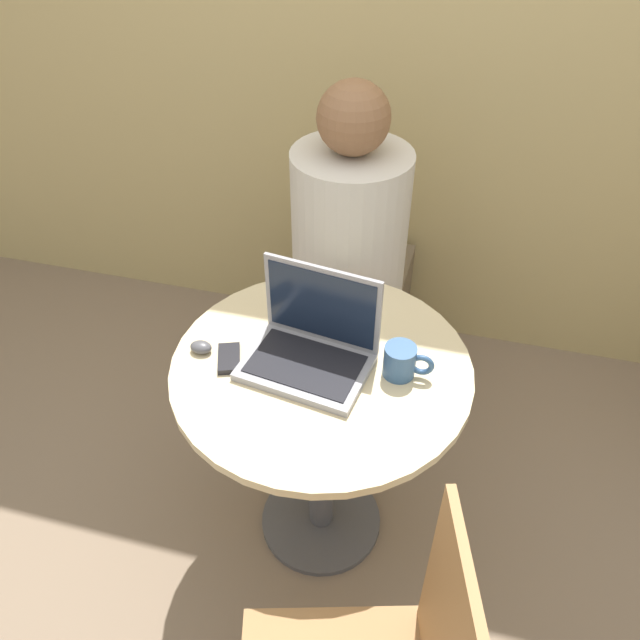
# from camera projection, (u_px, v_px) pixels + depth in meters

# --- Properties ---
(ground_plane) EXTENTS (12.00, 12.00, 0.00)m
(ground_plane) POSITION_uv_depth(u_px,v_px,m) (321.00, 520.00, 2.04)
(ground_plane) COLOR #7F6B56
(back_wall) EXTENTS (7.00, 0.05, 2.60)m
(back_wall) POSITION_uv_depth(u_px,v_px,m) (406.00, 4.00, 1.98)
(back_wall) COLOR tan
(back_wall) RESTS_ON ground_plane
(round_table) EXTENTS (0.76, 0.76, 0.72)m
(round_table) POSITION_uv_depth(u_px,v_px,m) (321.00, 409.00, 1.68)
(round_table) COLOR #4C4C51
(round_table) RESTS_ON ground_plane
(laptop) EXTENTS (0.34, 0.26, 0.24)m
(laptop) POSITION_uv_depth(u_px,v_px,m) (311.00, 344.00, 1.54)
(laptop) COLOR gray
(laptop) RESTS_ON round_table
(cell_phone) EXTENTS (0.09, 0.11, 0.02)m
(cell_phone) POSITION_uv_depth(u_px,v_px,m) (229.00, 358.00, 1.57)
(cell_phone) COLOR black
(cell_phone) RESTS_ON round_table
(computer_mouse) EXTENTS (0.06, 0.04, 0.03)m
(computer_mouse) POSITION_uv_depth(u_px,v_px,m) (201.00, 347.00, 1.59)
(computer_mouse) COLOR #4C4C51
(computer_mouse) RESTS_ON round_table
(coffee_cup) EXTENTS (0.12, 0.08, 0.08)m
(coffee_cup) POSITION_uv_depth(u_px,v_px,m) (402.00, 361.00, 1.52)
(coffee_cup) COLOR #335684
(coffee_cup) RESTS_ON round_table
(person_seated) EXTENTS (0.38, 0.59, 1.21)m
(person_seated) POSITION_uv_depth(u_px,v_px,m) (352.00, 275.00, 2.22)
(person_seated) COLOR brown
(person_seated) RESTS_ON ground_plane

